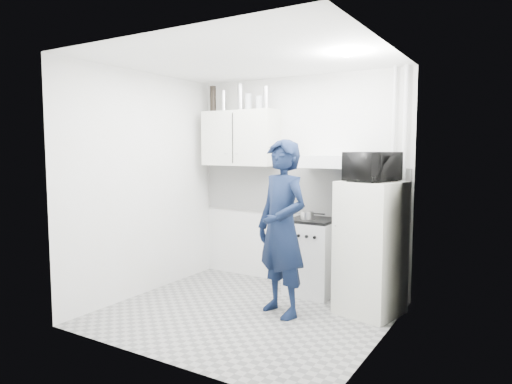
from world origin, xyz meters
The scene contains 23 objects.
floor centered at (0.00, 0.00, 0.00)m, with size 2.80×2.80×0.00m, color gray.
ceiling centered at (0.00, 0.00, 2.60)m, with size 2.80×2.80×0.00m, color white.
wall_back centered at (0.00, 1.25, 1.30)m, with size 2.80×2.80×0.00m, color silver.
wall_left centered at (-1.40, 0.00, 1.30)m, with size 2.60×2.60×0.00m, color silver.
wall_right centered at (1.40, 0.00, 1.30)m, with size 2.60×2.60×0.00m, color silver.
person centered at (0.33, 0.21, 0.90)m, with size 0.66×0.43×1.81m, color black.
stove centered at (0.31, 1.00, 0.43)m, with size 0.54×0.54×0.86m, color silver.
fridge centered at (1.10, 0.71, 0.69)m, with size 0.57×0.57×1.38m, color silver.
stove_top centered at (0.31, 1.00, 0.88)m, with size 0.52×0.52×0.03m, color black.
saucepan centered at (0.27, 0.95, 0.94)m, with size 0.16×0.16×0.09m, color silver.
microwave centered at (1.10, 0.71, 1.53)m, with size 0.37×0.54×0.30m, color black.
bottle_a centered at (-1.18, 1.07, 2.37)m, with size 0.08×0.08×0.34m, color black.
bottle_b centered at (-1.01, 1.07, 2.34)m, with size 0.07×0.07×0.27m, color silver.
bottle_d centered at (-0.75, 1.07, 2.37)m, with size 0.08×0.08×0.35m, color silver.
canister_a centered at (-0.62, 1.07, 2.30)m, with size 0.08×0.08×0.21m, color #B2B7BC.
canister_b centered at (-0.46, 1.07, 2.28)m, with size 0.09×0.09×0.17m, color #B2B7BC.
bottle_e centered at (-0.37, 1.07, 2.34)m, with size 0.07×0.07×0.28m, color silver.
upper_cabinet centered at (-0.75, 1.07, 1.85)m, with size 1.00×0.35×0.70m, color silver.
range_hood centered at (0.45, 1.00, 1.57)m, with size 0.60×0.50×0.14m, color silver.
backsplash centered at (0.00, 1.24, 1.20)m, with size 2.74×0.03×0.60m, color white.
pipe_a centered at (1.30, 1.17, 1.30)m, with size 0.05×0.05×2.60m, color silver.
pipe_b centered at (1.18, 1.17, 1.30)m, with size 0.04×0.04×2.60m, color silver.
ceiling_spot_fixture centered at (1.00, 0.20, 2.57)m, with size 0.10×0.10×0.02m, color white.
Camera 1 is at (2.50, -3.87, 1.71)m, focal length 32.00 mm.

